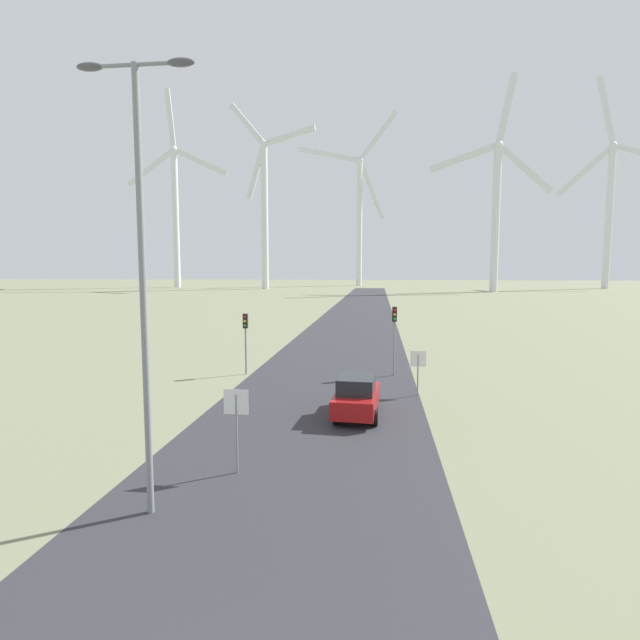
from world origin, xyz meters
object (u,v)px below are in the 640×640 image
Objects in this scene: stop_sign_near at (236,415)px; traffic_light_post_near_left at (245,330)px; car_approaching at (357,396)px; wind_turbine_far_right at (610,200)px; stop_sign_far at (418,365)px; wind_turbine_center at (359,208)px; wind_turbine_far_left at (175,203)px; streetlamp at (141,246)px; traffic_light_post_near_right at (394,326)px; wind_turbine_left at (265,201)px; wind_turbine_right at (496,201)px.

stop_sign_near is 0.72× the size of traffic_light_post_near_left.
wind_turbine_far_right reaches higher than car_approaching.
stop_sign_far is 11.08m from traffic_light_post_near_left.
stop_sign_near is 183.22m from wind_turbine_far_right.
stop_sign_far is 174.71m from wind_turbine_center.
stop_sign_near is 184.96m from wind_turbine_center.
stop_sign_near is 173.52m from wind_turbine_far_left.
streetlamp is 0.17× the size of wind_turbine_far_left.
wind_turbine_far_right is at bearing 63.83° from car_approaching.
wind_turbine_center is (0.55, 167.95, 27.53)m from traffic_light_post_near_left.
streetlamp is 187.01m from wind_turbine_center.
wind_turbine_far_right is (81.70, 165.31, 22.12)m from streetlamp.
wind_turbine_center reaches higher than streetlamp.
traffic_light_post_near_right is at bearing -87.06° from wind_turbine_center.
traffic_light_post_near_right is 0.07× the size of wind_turbine_left.
streetlamp is 12.42m from car_approaching.
car_approaching is at bearing -64.86° from wind_turbine_far_left.
car_approaching is 169.14m from wind_turbine_far_left.
wind_turbine_right is at bearing -144.85° from wind_turbine_far_right.
traffic_light_post_near_left is 126.41m from wind_turbine_right.
wind_turbine_right is at bearing 75.87° from stop_sign_far.
wind_turbine_left is at bearing 102.52° from stop_sign_near.
traffic_light_post_near_left is 0.06× the size of wind_turbine_center.
wind_turbine_center is at bearing 92.17° from car_approaching.
car_approaching is at bearing -102.22° from traffic_light_post_near_right.
stop_sign_near is 12.51m from stop_sign_far.
streetlamp is at bearing -83.18° from traffic_light_post_near_left.
stop_sign_far reaches higher than car_approaching.
streetlamp is 0.17× the size of wind_turbine_center.
wind_turbine_left is 46.63m from wind_turbine_center.
traffic_light_post_near_right is 138.90m from wind_turbine_left.
traffic_light_post_near_left is 0.06× the size of wind_turbine_right.
streetlamp is 0.17× the size of wind_turbine_far_right.
wind_turbine_far_left reaches higher than traffic_light_post_near_left.
wind_turbine_center reaches higher than stop_sign_near.
wind_turbine_right is (38.72, 135.04, 18.53)m from streetlamp.
stop_sign_far is (6.53, 10.67, -0.29)m from stop_sign_near.
wind_turbine_far_left is at bearing 115.14° from car_approaching.
stop_sign_far is at bearing -86.79° from wind_turbine_center.
traffic_light_post_near_right is at bearing 102.78° from stop_sign_far.
traffic_light_post_near_right is (7.03, 18.25, -4.02)m from streetlamp.
streetlamp is 141.70m from wind_turbine_right.
stop_sign_near is at bearing -76.01° from traffic_light_post_near_left.
wind_turbine_far_left is (-72.72, 142.08, 26.65)m from traffic_light_post_near_right.
wind_turbine_right is (33.59, 125.58, 24.74)m from car_approaching.
stop_sign_far is at bearing -115.86° from wind_turbine_far_right.
traffic_light_post_near_right reaches higher than traffic_light_post_near_left.
wind_turbine_far_right is at bearing 1.94° from wind_turbine_far_left.
stop_sign_near is 0.04× the size of wind_turbine_far_right.
stop_sign_far is 166.73m from wind_turbine_far_left.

